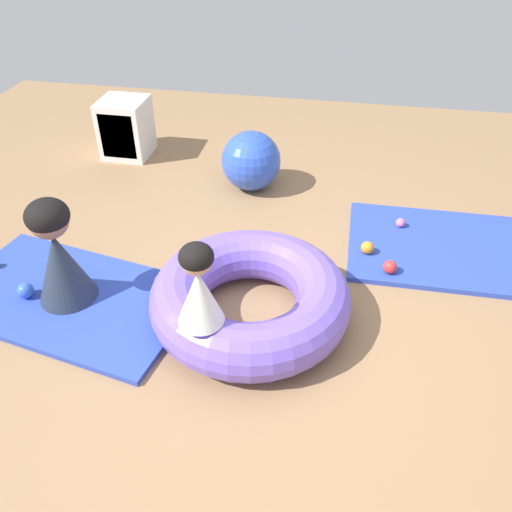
{
  "coord_description": "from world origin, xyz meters",
  "views": [
    {
      "loc": [
        0.43,
        -2.43,
        2.39
      ],
      "look_at": [
        -0.07,
        0.22,
        0.36
      ],
      "focal_mm": 36.89,
      "sensor_mm": 36.0,
      "label": 1
    }
  ],
  "objects_px": {
    "inflatable_cushion": "(250,298)",
    "adult_seated": "(57,253)",
    "play_ball_red": "(390,267)",
    "storage_cube": "(125,129)",
    "child_in_white": "(199,285)",
    "play_ball_blue": "(26,290)",
    "exercise_ball_large": "(251,161)",
    "play_ball_orange": "(367,248)",
    "play_ball_pink": "(401,223)"
  },
  "relations": [
    {
      "from": "adult_seated",
      "to": "exercise_ball_large",
      "type": "relative_size",
      "value": 1.42
    },
    {
      "from": "exercise_ball_large",
      "to": "play_ball_orange",
      "type": "bearing_deg",
      "value": -39.88
    },
    {
      "from": "inflatable_cushion",
      "to": "adult_seated",
      "type": "relative_size",
      "value": 1.71
    },
    {
      "from": "play_ball_pink",
      "to": "storage_cube",
      "type": "relative_size",
      "value": 0.13
    },
    {
      "from": "exercise_ball_large",
      "to": "play_ball_blue",
      "type": "bearing_deg",
      "value": -123.2
    },
    {
      "from": "child_in_white",
      "to": "play_ball_blue",
      "type": "bearing_deg",
      "value": 82.22
    },
    {
      "from": "adult_seated",
      "to": "play_ball_blue",
      "type": "height_order",
      "value": "adult_seated"
    },
    {
      "from": "adult_seated",
      "to": "play_ball_pink",
      "type": "bearing_deg",
      "value": -170.81
    },
    {
      "from": "exercise_ball_large",
      "to": "child_in_white",
      "type": "bearing_deg",
      "value": -86.37
    },
    {
      "from": "play_ball_red",
      "to": "storage_cube",
      "type": "relative_size",
      "value": 0.18
    },
    {
      "from": "play_ball_blue",
      "to": "exercise_ball_large",
      "type": "bearing_deg",
      "value": 56.8
    },
    {
      "from": "play_ball_blue",
      "to": "play_ball_pink",
      "type": "bearing_deg",
      "value": 28.14
    },
    {
      "from": "adult_seated",
      "to": "play_ball_orange",
      "type": "height_order",
      "value": "adult_seated"
    },
    {
      "from": "play_ball_orange",
      "to": "play_ball_blue",
      "type": "relative_size",
      "value": 0.88
    },
    {
      "from": "adult_seated",
      "to": "play_ball_pink",
      "type": "relative_size",
      "value": 10.26
    },
    {
      "from": "inflatable_cushion",
      "to": "adult_seated",
      "type": "height_order",
      "value": "adult_seated"
    },
    {
      "from": "play_ball_red",
      "to": "storage_cube",
      "type": "height_order",
      "value": "storage_cube"
    },
    {
      "from": "adult_seated",
      "to": "play_ball_blue",
      "type": "distance_m",
      "value": 0.42
    },
    {
      "from": "play_ball_red",
      "to": "play_ball_blue",
      "type": "bearing_deg",
      "value": -163.32
    },
    {
      "from": "inflatable_cushion",
      "to": "child_in_white",
      "type": "height_order",
      "value": "child_in_white"
    },
    {
      "from": "play_ball_blue",
      "to": "exercise_ball_large",
      "type": "xyz_separation_m",
      "value": [
        1.18,
        1.81,
        0.17
      ]
    },
    {
      "from": "exercise_ball_large",
      "to": "play_ball_red",
      "type": "bearing_deg",
      "value": -41.84
    },
    {
      "from": "child_in_white",
      "to": "exercise_ball_large",
      "type": "height_order",
      "value": "child_in_white"
    },
    {
      "from": "exercise_ball_large",
      "to": "storage_cube",
      "type": "xyz_separation_m",
      "value": [
        -1.35,
        0.41,
        0.02
      ]
    },
    {
      "from": "play_ball_red",
      "to": "exercise_ball_large",
      "type": "distance_m",
      "value": 1.64
    },
    {
      "from": "child_in_white",
      "to": "adult_seated",
      "type": "height_order",
      "value": "child_in_white"
    },
    {
      "from": "play_ball_red",
      "to": "storage_cube",
      "type": "xyz_separation_m",
      "value": [
        -2.56,
        1.5,
        0.19
      ]
    },
    {
      "from": "play_ball_orange",
      "to": "play_ball_blue",
      "type": "xyz_separation_m",
      "value": [
        -2.24,
        -0.93,
        0.01
      ]
    },
    {
      "from": "play_ball_pink",
      "to": "exercise_ball_large",
      "type": "bearing_deg",
      "value": 160.13
    },
    {
      "from": "play_ball_pink",
      "to": "exercise_ball_large",
      "type": "relative_size",
      "value": 0.14
    },
    {
      "from": "adult_seated",
      "to": "play_ball_pink",
      "type": "distance_m",
      "value": 2.58
    },
    {
      "from": "adult_seated",
      "to": "inflatable_cushion",
      "type": "bearing_deg",
      "value": 162.06
    },
    {
      "from": "play_ball_pink",
      "to": "inflatable_cushion",
      "type": "bearing_deg",
      "value": -129.04
    },
    {
      "from": "play_ball_pink",
      "to": "storage_cube",
      "type": "bearing_deg",
      "value": 161.54
    },
    {
      "from": "play_ball_orange",
      "to": "play_ball_pink",
      "type": "distance_m",
      "value": 0.48
    },
    {
      "from": "play_ball_blue",
      "to": "storage_cube",
      "type": "xyz_separation_m",
      "value": [
        -0.16,
        2.22,
        0.19
      ]
    },
    {
      "from": "play_ball_orange",
      "to": "exercise_ball_large",
      "type": "xyz_separation_m",
      "value": [
        -1.06,
        0.88,
        0.18
      ]
    },
    {
      "from": "play_ball_blue",
      "to": "adult_seated",
      "type": "bearing_deg",
      "value": 12.38
    },
    {
      "from": "inflatable_cushion",
      "to": "storage_cube",
      "type": "bearing_deg",
      "value": 128.52
    },
    {
      "from": "play_ball_orange",
      "to": "play_ball_pink",
      "type": "relative_size",
      "value": 1.3
    },
    {
      "from": "inflatable_cushion",
      "to": "play_ball_orange",
      "type": "relative_size",
      "value": 13.48
    },
    {
      "from": "inflatable_cushion",
      "to": "play_ball_orange",
      "type": "xyz_separation_m",
      "value": [
        0.73,
        0.81,
        -0.09
      ]
    },
    {
      "from": "play_ball_pink",
      "to": "storage_cube",
      "type": "height_order",
      "value": "storage_cube"
    },
    {
      "from": "inflatable_cushion",
      "to": "adult_seated",
      "type": "xyz_separation_m",
      "value": [
        -1.23,
        -0.06,
        0.23
      ]
    },
    {
      "from": "play_ball_red",
      "to": "play_ball_pink",
      "type": "distance_m",
      "value": 0.62
    },
    {
      "from": "play_ball_blue",
      "to": "play_ball_red",
      "type": "bearing_deg",
      "value": 16.68
    },
    {
      "from": "play_ball_pink",
      "to": "play_ball_blue",
      "type": "distance_m",
      "value": 2.83
    },
    {
      "from": "adult_seated",
      "to": "play_ball_pink",
      "type": "xyz_separation_m",
      "value": [
        2.22,
        1.27,
        -0.33
      ]
    },
    {
      "from": "play_ball_pink",
      "to": "play_ball_blue",
      "type": "height_order",
      "value": "play_ball_blue"
    },
    {
      "from": "play_ball_orange",
      "to": "exercise_ball_large",
      "type": "bearing_deg",
      "value": 140.12
    }
  ]
}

